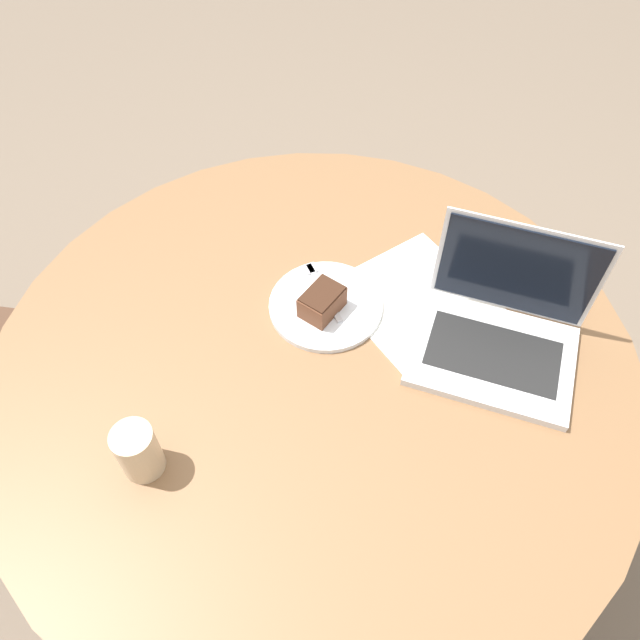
{
  "coord_description": "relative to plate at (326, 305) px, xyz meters",
  "views": [
    {
      "loc": [
        -0.69,
        0.04,
        1.74
      ],
      "look_at": [
        0.06,
        -0.02,
        0.75
      ],
      "focal_mm": 35.0,
      "sensor_mm": 36.0,
      "label": 1
    }
  ],
  "objects": [
    {
      "name": "ground_plane",
      "position": [
        -0.13,
        0.03,
        -0.72
      ],
      "size": [
        12.0,
        12.0,
        0.0
      ],
      "primitive_type": "plane",
      "color": "#6B5B4C"
    },
    {
      "name": "dining_table",
      "position": [
        -0.13,
        0.03,
        -0.1
      ],
      "size": [
        1.29,
        1.29,
        0.71
      ],
      "color": "brown",
      "rests_on": "ground_plane"
    },
    {
      "name": "paper_document",
      "position": [
        0.01,
        -0.19,
        -0.0
      ],
      "size": [
        0.39,
        0.38,
        0.0
      ],
      "rotation": [
        0.0,
        0.0,
        0.52
      ],
      "color": "white",
      "rests_on": "dining_table"
    },
    {
      "name": "plate",
      "position": [
        0.0,
        0.0,
        0.0
      ],
      "size": [
        0.24,
        0.24,
        0.01
      ],
      "color": "silver",
      "rests_on": "dining_table"
    },
    {
      "name": "cake_slice",
      "position": [
        -0.02,
        0.01,
        0.03
      ],
      "size": [
        0.11,
        0.11,
        0.06
      ],
      "rotation": [
        0.0,
        0.0,
        2.44
      ],
      "color": "brown",
      "rests_on": "plate"
    },
    {
      "name": "fork",
      "position": [
        0.05,
        0.01,
        0.01
      ],
      "size": [
        0.17,
        0.07,
        0.0
      ],
      "rotation": [
        0.0,
        0.0,
        6.61
      ],
      "color": "silver",
      "rests_on": "plate"
    },
    {
      "name": "coffee_glass",
      "position": [
        -0.33,
        0.34,
        0.05
      ],
      "size": [
        0.07,
        0.07,
        0.11
      ],
      "color": "#C6AD89",
      "rests_on": "dining_table"
    },
    {
      "name": "laptop",
      "position": [
        -0.12,
        -0.33,
        0.04
      ],
      "size": [
        0.35,
        0.38,
        0.25
      ],
      "rotation": [
        0.0,
        0.0,
        7.45
      ],
      "color": "silver",
      "rests_on": "dining_table"
    }
  ]
}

